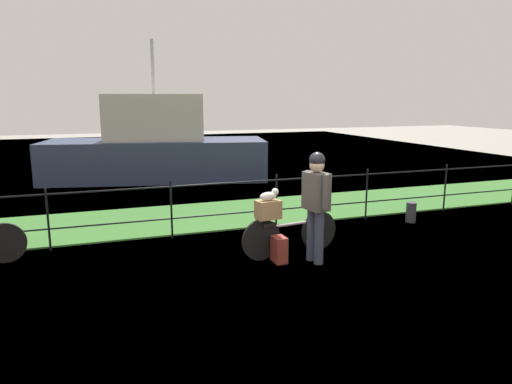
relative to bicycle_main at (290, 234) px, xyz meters
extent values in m
plane|color=gray|center=(-0.60, -0.80, -0.34)|extent=(60.00, 60.00, 0.00)
cube|color=#38702D|center=(-0.60, 2.88, -0.33)|extent=(27.00, 2.40, 0.03)
plane|color=slate|center=(-0.60, 10.86, -0.34)|extent=(30.00, 30.00, 0.00)
cylinder|color=black|center=(-3.60, 1.53, 0.18)|extent=(0.04, 0.04, 1.05)
cylinder|color=black|center=(-1.60, 1.53, 0.18)|extent=(0.04, 0.04, 1.05)
cylinder|color=black|center=(0.40, 1.53, 0.18)|extent=(0.04, 0.04, 1.05)
cylinder|color=black|center=(2.40, 1.53, 0.18)|extent=(0.04, 0.04, 1.05)
cylinder|color=black|center=(4.40, 1.53, 0.18)|extent=(0.04, 0.04, 1.05)
cylinder|color=black|center=(-0.60, 1.53, 0.02)|extent=(18.00, 0.03, 0.03)
cylinder|color=black|center=(-0.60, 1.53, 0.60)|extent=(18.00, 0.03, 0.03)
cylinder|color=black|center=(0.55, 0.08, -0.02)|extent=(0.65, 0.13, 0.65)
cylinder|color=black|center=(-0.51, -0.07, -0.02)|extent=(0.65, 0.13, 0.65)
cylinder|color=#BCB7B2|center=(0.02, 0.00, 0.16)|extent=(0.83, 0.16, 0.04)
cube|color=black|center=(-0.39, -0.05, 0.20)|extent=(0.21, 0.12, 0.06)
cube|color=slate|center=(-0.39, -0.05, 0.30)|extent=(0.38, 0.21, 0.02)
cube|color=#A87F51|center=(-0.39, -0.05, 0.45)|extent=(0.39, 0.29, 0.28)
ellipsoid|color=silver|center=(-0.39, -0.05, 0.65)|extent=(0.30, 0.18, 0.13)
sphere|color=silver|center=(-0.27, -0.04, 0.71)|extent=(0.11, 0.11, 0.11)
cylinder|color=#383D51|center=(0.22, -0.32, 0.07)|extent=(0.14, 0.14, 0.82)
cylinder|color=#383D51|center=(0.24, -0.52, 0.07)|extent=(0.14, 0.14, 0.82)
cube|color=#4C4742|center=(0.23, -0.42, 0.76)|extent=(0.31, 0.43, 0.56)
cylinder|color=#4C4742|center=(0.20, -0.20, 0.78)|extent=(0.10, 0.10, 0.50)
cylinder|color=#4C4742|center=(0.26, -0.64, 0.78)|extent=(0.10, 0.10, 0.50)
sphere|color=tan|center=(0.23, -0.42, 1.15)|extent=(0.22, 0.22, 0.22)
sphere|color=black|center=(0.23, -0.42, 1.22)|extent=(0.23, 0.23, 0.23)
cube|color=maroon|center=(-0.29, -0.25, -0.14)|extent=(0.19, 0.28, 0.40)
cylinder|color=#38383D|center=(3.13, 1.03, -0.14)|extent=(0.20, 0.20, 0.40)
cylinder|color=black|center=(-4.19, 1.14, -0.04)|extent=(0.62, 0.05, 0.62)
cube|color=#2D3856|center=(-0.93, 8.03, 0.26)|extent=(6.95, 3.69, 1.21)
cube|color=#B7B2A8|center=(-0.93, 8.03, 1.55)|extent=(3.19, 2.21, 1.37)
cylinder|color=#B2B2B2|center=(-0.93, 8.03, 3.04)|extent=(0.10, 0.10, 1.60)
camera|label=1|loc=(-2.94, -6.53, 2.10)|focal=32.87mm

